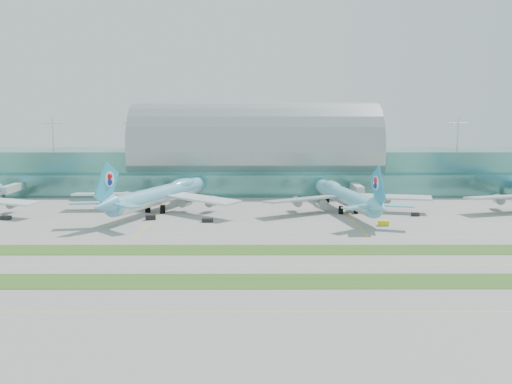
{
  "coord_description": "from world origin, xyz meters",
  "views": [
    {
      "loc": [
        -0.58,
        -152.32,
        37.32
      ],
      "look_at": [
        0.0,
        55.0,
        9.0
      ],
      "focal_mm": 40.0,
      "sensor_mm": 36.0,
      "label": 1
    }
  ],
  "objects": [
    {
      "name": "ground",
      "position": [
        0.0,
        0.0,
        0.0
      ],
      "size": [
        700.0,
        700.0,
        0.0
      ],
      "primitive_type": "plane",
      "color": "gray",
      "rests_on": "ground"
    },
    {
      "name": "terminal",
      "position": [
        0.01,
        128.79,
        14.23
      ],
      "size": [
        340.0,
        69.1,
        36.0
      ],
      "color": "#3D7A75",
      "rests_on": "ground"
    },
    {
      "name": "grass_strip_near",
      "position": [
        0.0,
        -28.0,
        0.04
      ],
      "size": [
        420.0,
        12.0,
        0.08
      ],
      "primitive_type": "cube",
      "color": "#2D591E",
      "rests_on": "ground"
    },
    {
      "name": "grass_strip_far",
      "position": [
        0.0,
        2.0,
        0.04
      ],
      "size": [
        420.0,
        12.0,
        0.08
      ],
      "primitive_type": "cube",
      "color": "#2D591E",
      "rests_on": "ground"
    },
    {
      "name": "taxiline_a",
      "position": [
        0.0,
        -48.0,
        0.01
      ],
      "size": [
        420.0,
        0.35,
        0.01
      ],
      "primitive_type": "cube",
      "color": "yellow",
      "rests_on": "ground"
    },
    {
      "name": "taxiline_b",
      "position": [
        0.0,
        -14.0,
        0.01
      ],
      "size": [
        420.0,
        0.35,
        0.01
      ],
      "primitive_type": "cube",
      "color": "yellow",
      "rests_on": "ground"
    },
    {
      "name": "taxiline_c",
      "position": [
        0.0,
        18.0,
        0.01
      ],
      "size": [
        420.0,
        0.35,
        0.01
      ],
      "primitive_type": "cube",
      "color": "yellow",
      "rests_on": "ground"
    },
    {
      "name": "taxiline_d",
      "position": [
        0.0,
        40.0,
        0.01
      ],
      "size": [
        420.0,
        0.35,
        0.01
      ],
      "primitive_type": "cube",
      "color": "yellow",
      "rests_on": "ground"
    },
    {
      "name": "airliner_b",
      "position": [
        -36.85,
        66.41,
        6.87
      ],
      "size": [
        67.12,
        78.14,
        22.28
      ],
      "rotation": [
        0.0,
        0.0,
        -0.35
      ],
      "color": "#62B6D9",
      "rests_on": "ground"
    },
    {
      "name": "airliner_c",
      "position": [
        34.3,
        64.4,
        6.4
      ],
      "size": [
        65.51,
        75.11,
        20.74
      ],
      "rotation": [
        0.0,
        0.0,
        0.16
      ],
      "color": "#64C3DD",
      "rests_on": "ground"
    },
    {
      "name": "gse_b",
      "position": [
        -89.41,
        48.09,
        0.71
      ],
      "size": [
        3.74,
        2.34,
        1.41
      ],
      "primitive_type": "cube",
      "rotation": [
        0.0,
        0.0,
        -0.13
      ],
      "color": "black",
      "rests_on": "ground"
    },
    {
      "name": "gse_c",
      "position": [
        -37.65,
        47.76,
        0.87
      ],
      "size": [
        3.95,
        2.38,
        1.75
      ],
      "primitive_type": "cube",
      "rotation": [
        0.0,
        0.0,
        0.17
      ],
      "color": "black",
      "rests_on": "ground"
    },
    {
      "name": "gse_d",
      "position": [
        -16.98,
        43.23,
        0.71
      ],
      "size": [
        3.87,
        2.41,
        1.43
      ],
      "primitive_type": "cube",
      "rotation": [
        0.0,
        0.0,
        -0.14
      ],
      "color": "black",
      "rests_on": "ground"
    },
    {
      "name": "gse_e",
      "position": [
        43.03,
        36.71,
        0.84
      ],
      "size": [
        3.59,
        1.78,
        1.68
      ],
      "primitive_type": "cube",
      "rotation": [
        0.0,
        0.0,
        -0.03
      ],
      "color": "yellow",
      "rests_on": "ground"
    },
    {
      "name": "gse_f",
      "position": [
        58.96,
        54.99,
        0.67
      ],
      "size": [
        2.82,
        1.64,
        1.34
      ],
      "primitive_type": "cube",
      "rotation": [
        0.0,
        0.0,
        0.01
      ],
      "color": "black",
      "rests_on": "ground"
    }
  ]
}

